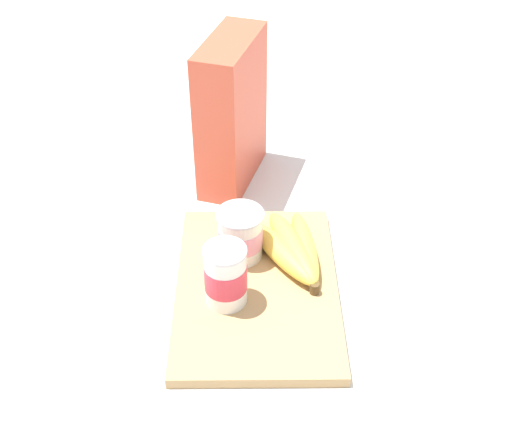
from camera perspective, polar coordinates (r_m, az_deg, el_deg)
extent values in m
plane|color=silver|center=(1.01, 0.05, -6.80)|extent=(2.40, 2.40, 0.00)
cube|color=tan|center=(1.00, 0.05, -6.45)|extent=(0.35, 0.24, 0.02)
cube|color=#D85138|center=(1.17, -2.12, 8.68)|extent=(0.20, 0.13, 0.27)
cylinder|color=white|center=(0.94, -2.63, -5.43)|extent=(0.06, 0.06, 0.09)
cylinder|color=#DB384C|center=(0.94, -2.63, -5.43)|extent=(0.06, 0.06, 0.04)
cylinder|color=silver|center=(0.91, -2.72, -3.24)|extent=(0.06, 0.06, 0.00)
cylinder|color=white|center=(1.02, -1.35, -1.89)|extent=(0.07, 0.07, 0.08)
cylinder|color=pink|center=(1.02, -1.35, -1.89)|extent=(0.07, 0.07, 0.03)
cylinder|color=silver|center=(0.99, -1.39, -0.08)|extent=(0.07, 0.07, 0.00)
ellipsoid|color=#E6C848|center=(1.04, 4.22, -2.91)|extent=(0.17, 0.05, 0.03)
ellipsoid|color=#E6C848|center=(1.03, 3.14, -2.88)|extent=(0.18, 0.09, 0.04)
ellipsoid|color=#E6C848|center=(1.02, 2.31, -3.42)|extent=(0.16, 0.12, 0.03)
cylinder|color=brown|center=(0.98, 5.06, -6.44)|extent=(0.01, 0.01, 0.02)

